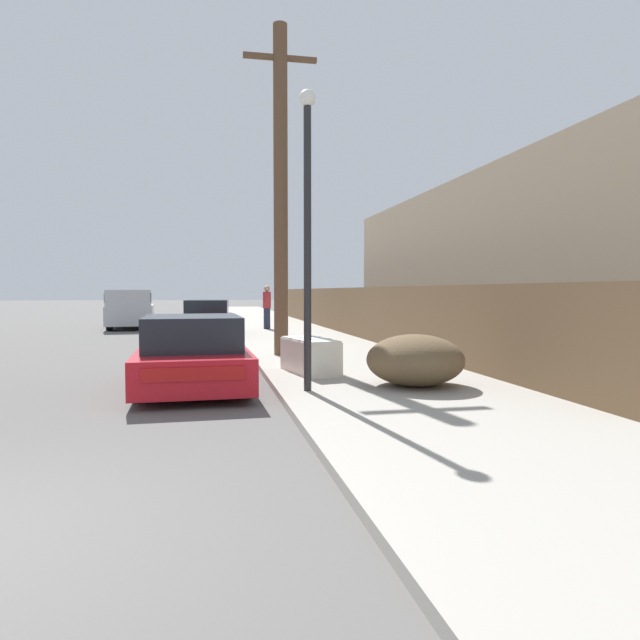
{
  "coord_description": "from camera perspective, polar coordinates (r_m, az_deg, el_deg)",
  "views": [
    {
      "loc": [
        2.09,
        -3.89,
        1.7
      ],
      "look_at": [
        4.57,
        8.45,
        1.07
      ],
      "focal_mm": 32.0,
      "sensor_mm": 36.0,
      "label": 1
    }
  ],
  "objects": [
    {
      "name": "wooden_fence",
      "position": [
        21.42,
        2.58,
        0.95
      ],
      "size": [
        0.08,
        29.78,
        1.71
      ],
      "primitive_type": "cube",
      "color": "brown",
      "rests_on": "sidewalk_curb"
    },
    {
      "name": "pedestrian",
      "position": [
        24.04,
        -5.33,
        1.37
      ],
      "size": [
        0.34,
        0.34,
        1.82
      ],
      "color": "#282D42",
      "rests_on": "sidewalk_curb"
    },
    {
      "name": "street_lamp",
      "position": [
        9.08,
        -1.26,
        10.17
      ],
      "size": [
        0.26,
        0.26,
        4.71
      ],
      "color": "#232326",
      "rests_on": "sidewalk_curb"
    },
    {
      "name": "brush_pile",
      "position": [
        9.69,
        9.5,
        -3.97
      ],
      "size": [
        1.63,
        1.64,
        0.86
      ],
      "color": "brown",
      "rests_on": "sidewalk_curb"
    },
    {
      "name": "utility_pole",
      "position": [
        14.38,
        -3.96,
        13.01
      ],
      "size": [
        1.8,
        0.35,
        8.05
      ],
      "color": "brown",
      "rests_on": "sidewalk_curb"
    },
    {
      "name": "building_right_house",
      "position": [
        18.42,
        23.44,
        5.34
      ],
      "size": [
        6.0,
        22.71,
        5.13
      ],
      "primitive_type": "cube",
      "color": "gray",
      "rests_on": "ground"
    },
    {
      "name": "pickup_truck",
      "position": [
        27.46,
        -18.42,
        1.04
      ],
      "size": [
        2.35,
        5.55,
        1.76
      ],
      "rotation": [
        0.0,
        0.0,
        3.22
      ],
      "color": "silver",
      "rests_on": "ground"
    },
    {
      "name": "discarded_fridge",
      "position": [
        11.08,
        -1.01,
        -3.58
      ],
      "size": [
        0.97,
        1.72,
        0.69
      ],
      "rotation": [
        0.0,
        0.0,
        0.2
      ],
      "color": "silver",
      "rests_on": "sidewalk_curb"
    },
    {
      "name": "car_parked_mid",
      "position": [
        21.25,
        -11.15,
        -0.0
      ],
      "size": [
        1.97,
        4.55,
        1.39
      ],
      "rotation": [
        0.0,
        0.0,
        -0.06
      ],
      "color": "black",
      "rests_on": "ground"
    },
    {
      "name": "sidewalk_curb",
      "position": [
        27.63,
        -4.68,
        -0.52
      ],
      "size": [
        4.2,
        63.0,
        0.12
      ],
      "primitive_type": "cube",
      "color": "#9E998E",
      "rests_on": "ground"
    },
    {
      "name": "parked_sports_car_red",
      "position": [
        10.37,
        -12.62,
        -3.39
      ],
      "size": [
        1.98,
        4.42,
        1.28
      ],
      "rotation": [
        0.0,
        0.0,
        0.03
      ],
      "color": "red",
      "rests_on": "ground"
    }
  ]
}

